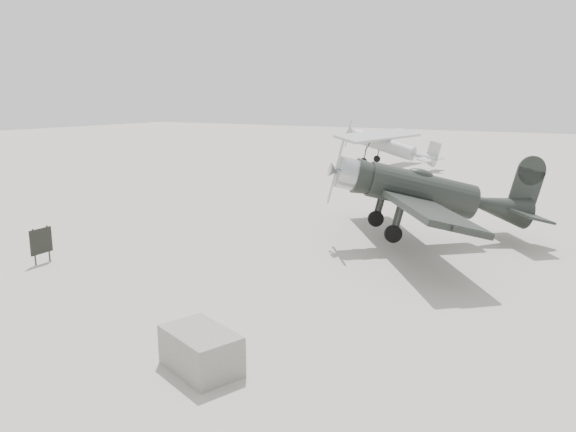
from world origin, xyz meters
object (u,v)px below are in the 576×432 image
object	(u,v)px
highwing_monoplane	(387,142)
lowwing_monoplane	(431,193)
equipment_block	(201,351)
sign_board	(41,242)

from	to	relation	value
highwing_monoplane	lowwing_monoplane	bearing A→B (deg)	-58.76
highwing_monoplane	equipment_block	distance (m)	35.46
lowwing_monoplane	sign_board	world-z (taller)	lowwing_monoplane
equipment_block	sign_board	size ratio (longest dim) A/B	1.36
highwing_monoplane	sign_board	world-z (taller)	highwing_monoplane
equipment_block	sign_board	world-z (taller)	sign_board
equipment_block	sign_board	xyz separation A→B (m)	(-9.63, 3.25, 0.33)
equipment_block	highwing_monoplane	bearing A→B (deg)	104.69
lowwing_monoplane	sign_board	size ratio (longest dim) A/B	8.25
sign_board	lowwing_monoplane	bearing A→B (deg)	37.05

